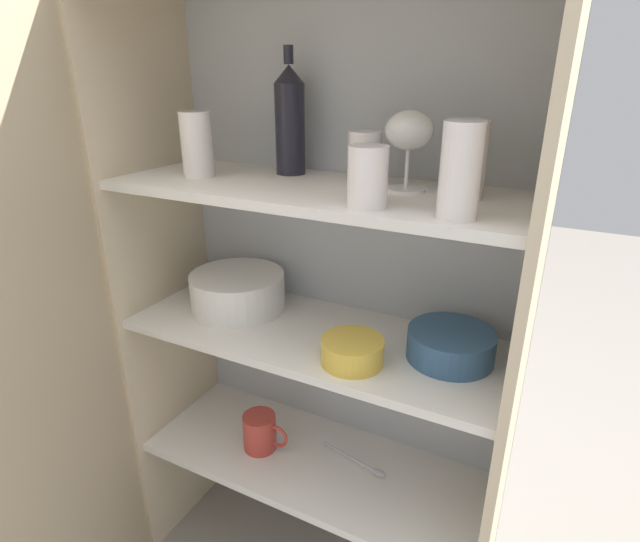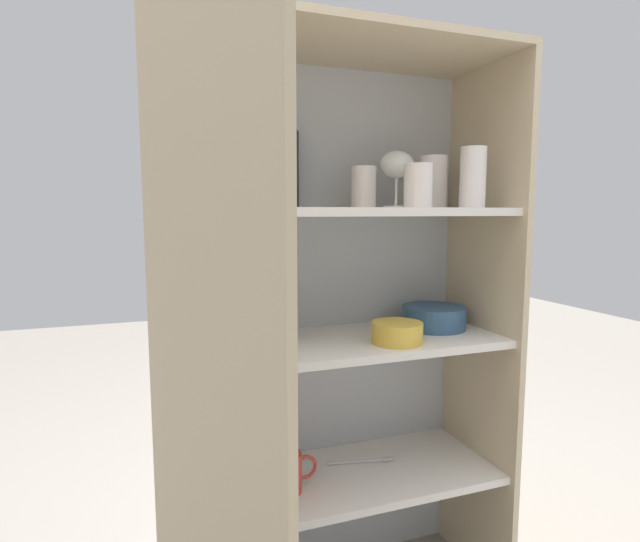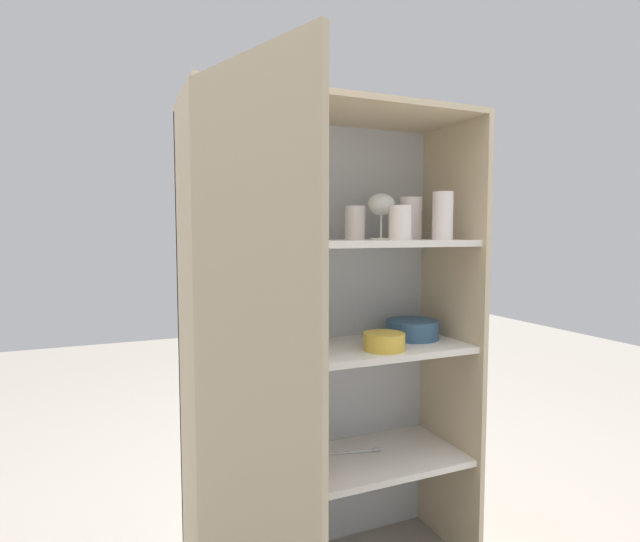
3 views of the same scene
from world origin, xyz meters
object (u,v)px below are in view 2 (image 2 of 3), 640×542
object	(u,v)px
coffee_mug_primary	(286,472)
wine_bottle	(286,162)
plate_stack_white	(247,327)
mixing_bowl_large	(434,316)
serving_bowl_small	(397,331)

from	to	relation	value
coffee_mug_primary	wine_bottle	bearing A→B (deg)	71.18
plate_stack_white	mixing_bowl_large	bearing A→B (deg)	0.34
plate_stack_white	mixing_bowl_large	distance (m)	0.52
wine_bottle	mixing_bowl_large	bearing A→B (deg)	-8.89
wine_bottle	plate_stack_white	size ratio (longest dim) A/B	1.15
plate_stack_white	serving_bowl_small	bearing A→B (deg)	-16.16
wine_bottle	serving_bowl_small	xyz separation A→B (m)	(0.23, -0.17, -0.42)
mixing_bowl_large	serving_bowl_small	xyz separation A→B (m)	(-0.17, -0.11, -0.01)
plate_stack_white	mixing_bowl_large	size ratio (longest dim) A/B	1.31
mixing_bowl_large	serving_bowl_small	distance (m)	0.20
mixing_bowl_large	wine_bottle	bearing A→B (deg)	171.11
mixing_bowl_large	coffee_mug_primary	size ratio (longest dim) A/B	1.39
wine_bottle	mixing_bowl_large	size ratio (longest dim) A/B	1.50
wine_bottle	mixing_bowl_large	distance (m)	0.58
mixing_bowl_large	plate_stack_white	bearing A→B (deg)	-179.66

